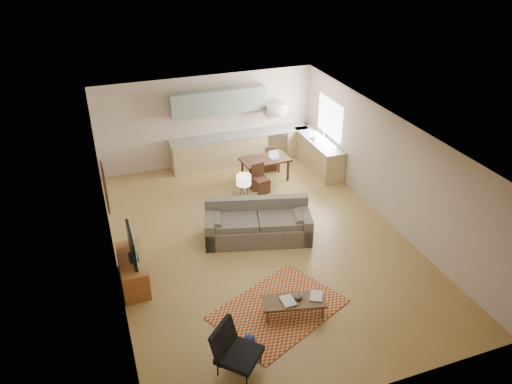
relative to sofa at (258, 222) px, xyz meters
name	(u,v)px	position (x,y,z in m)	size (l,w,h in m)	color
room	(261,190)	(0.02, -0.13, 0.91)	(9.00, 9.00, 9.00)	olive
kitchen_counter_back	(241,148)	(0.92, 4.05, 0.02)	(4.26, 0.64, 0.92)	tan
kitchen_counter_right	(318,154)	(2.95, 2.87, 0.02)	(0.64, 2.26, 0.92)	tan
kitchen_range	(274,143)	(2.02, 4.05, 0.01)	(0.62, 0.62, 0.90)	#A5A8AD
kitchen_microwave	(275,109)	(2.02, 4.07, 1.11)	(0.62, 0.40, 0.35)	#A5A8AD
upper_cabinets	(218,102)	(0.32, 4.20, 1.51)	(2.80, 0.34, 0.70)	gray
window_right	(330,118)	(3.25, 2.87, 1.11)	(0.02, 1.40, 1.05)	white
wall_art_left	(105,188)	(-3.19, 0.77, 1.11)	(0.06, 0.42, 1.10)	olive
triptych	(204,108)	(-0.08, 4.34, 1.31)	(1.70, 0.04, 0.50)	beige
rug	(278,309)	(-0.46, -2.41, -0.43)	(2.37, 1.64, 0.02)	maroon
sofa	(258,222)	(0.00, 0.00, 0.00)	(2.54, 1.10, 0.88)	#5D5548
coffee_table	(294,308)	(-0.24, -2.64, -0.26)	(1.19, 0.47, 0.36)	#462F18
book_a	(282,303)	(-0.48, -2.63, -0.07)	(0.24, 0.32, 0.03)	maroon
book_b	(310,295)	(0.10, -2.62, -0.08)	(0.35, 0.39, 0.02)	navy
vase	(299,295)	(-0.14, -2.61, -0.01)	(0.16, 0.16, 0.16)	black
armchair	(239,351)	(-1.61, -3.53, -0.02)	(0.74, 0.74, 0.85)	black
tv_credenza	(133,270)	(-2.95, -0.64, -0.13)	(0.51, 1.34, 0.62)	brown
tv	(132,245)	(-2.90, -0.64, 0.48)	(0.10, 1.03, 0.62)	black
console_table	(244,209)	(-0.06, 0.81, -0.08)	(0.62, 0.41, 0.72)	#371F15
table_lamp	(244,185)	(-0.06, 0.81, 0.57)	(0.35, 0.35, 0.58)	beige
dining_table	(265,170)	(1.19, 2.67, -0.10)	(1.34, 0.77, 0.68)	#371F15
dining_chair_near	(261,179)	(0.84, 2.06, -0.04)	(0.38, 0.40, 0.80)	#371F15
dining_chair_far	(269,157)	(1.55, 3.28, -0.04)	(0.38, 0.40, 0.80)	#371F15
laptop	(275,155)	(1.46, 2.58, 0.34)	(0.29, 0.21, 0.21)	#A5A8AD
soap_bottle	(309,131)	(2.85, 3.36, 0.57)	(0.11, 0.11, 0.19)	beige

